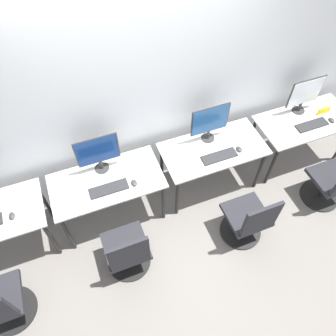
{
  "coord_description": "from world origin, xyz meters",
  "views": [
    {
      "loc": [
        -0.73,
        -1.77,
        3.55
      ],
      "look_at": [
        0.0,
        0.12,
        0.86
      ],
      "focal_mm": 35.0,
      "sensor_mm": 36.0,
      "label": 1
    }
  ],
  "objects_px": {
    "keyboard_left": "(109,189)",
    "monitor_far_right": "(305,94)",
    "office_chair_far_left": "(0,307)",
    "keyboard_right": "(219,156)",
    "keyboard_far_right": "(312,125)",
    "mouse_far_right": "(332,120)",
    "monitor_left": "(98,152)",
    "office_chair_left": "(128,253)",
    "office_chair_far_right": "(332,184)",
    "mouse_right": "(239,149)",
    "mouse_far_left": "(12,216)",
    "mouse_left": "(134,183)",
    "office_chair_right": "(248,221)",
    "monitor_right": "(210,122)"
  },
  "relations": [
    {
      "from": "keyboard_left",
      "to": "monitor_far_right",
      "type": "distance_m",
      "value": 2.55
    },
    {
      "from": "office_chair_far_left",
      "to": "keyboard_right",
      "type": "bearing_deg",
      "value": 13.99
    },
    {
      "from": "keyboard_far_right",
      "to": "monitor_far_right",
      "type": "bearing_deg",
      "value": 90.0
    },
    {
      "from": "office_chair_far_left",
      "to": "monitor_far_right",
      "type": "height_order",
      "value": "monitor_far_right"
    },
    {
      "from": "monitor_far_right",
      "to": "mouse_far_right",
      "type": "height_order",
      "value": "monitor_far_right"
    },
    {
      "from": "monitor_left",
      "to": "office_chair_left",
      "type": "distance_m",
      "value": 1.07
    },
    {
      "from": "keyboard_left",
      "to": "office_chair_far_right",
      "type": "bearing_deg",
      "value": -14.12
    },
    {
      "from": "mouse_right",
      "to": "office_chair_far_right",
      "type": "xyz_separation_m",
      "value": [
        0.99,
        -0.61,
        -0.38
      ]
    },
    {
      "from": "office_chair_left",
      "to": "mouse_right",
      "type": "distance_m",
      "value": 1.67
    },
    {
      "from": "mouse_far_left",
      "to": "mouse_far_right",
      "type": "distance_m",
      "value": 3.75
    },
    {
      "from": "keyboard_right",
      "to": "office_chair_far_right",
      "type": "distance_m",
      "value": 1.43
    },
    {
      "from": "mouse_left",
      "to": "office_chair_right",
      "type": "distance_m",
      "value": 1.31
    },
    {
      "from": "mouse_far_left",
      "to": "mouse_left",
      "type": "xyz_separation_m",
      "value": [
        1.23,
        -0.06,
        0.0
      ]
    },
    {
      "from": "keyboard_left",
      "to": "mouse_far_right",
      "type": "distance_m",
      "value": 2.79
    },
    {
      "from": "mouse_left",
      "to": "mouse_right",
      "type": "relative_size",
      "value": 1.0
    },
    {
      "from": "mouse_far_left",
      "to": "mouse_far_right",
      "type": "relative_size",
      "value": 1.0
    },
    {
      "from": "office_chair_far_left",
      "to": "office_chair_left",
      "type": "xyz_separation_m",
      "value": [
        1.26,
        0.08,
        0.0
      ]
    },
    {
      "from": "office_chair_far_left",
      "to": "office_chair_left",
      "type": "distance_m",
      "value": 1.26
    },
    {
      "from": "office_chair_left",
      "to": "keyboard_far_right",
      "type": "relative_size",
      "value": 2.13
    },
    {
      "from": "keyboard_left",
      "to": "mouse_left",
      "type": "bearing_deg",
      "value": -5.71
    },
    {
      "from": "mouse_far_right",
      "to": "office_chair_far_right",
      "type": "distance_m",
      "value": 0.78
    },
    {
      "from": "office_chair_left",
      "to": "office_chair_far_right",
      "type": "relative_size",
      "value": 1.0
    },
    {
      "from": "keyboard_far_right",
      "to": "monitor_left",
      "type": "bearing_deg",
      "value": 173.62
    },
    {
      "from": "mouse_far_left",
      "to": "monitor_left",
      "type": "distance_m",
      "value": 1.03
    },
    {
      "from": "keyboard_right",
      "to": "monitor_far_right",
      "type": "xyz_separation_m",
      "value": [
        1.26,
        0.31,
        0.26
      ]
    },
    {
      "from": "mouse_far_left",
      "to": "office_chair_far_left",
      "type": "relative_size",
      "value": 0.1
    },
    {
      "from": "keyboard_right",
      "to": "mouse_far_right",
      "type": "distance_m",
      "value": 1.53
    },
    {
      "from": "keyboard_far_right",
      "to": "office_chair_far_right",
      "type": "distance_m",
      "value": 0.74
    },
    {
      "from": "keyboard_left",
      "to": "office_chair_far_right",
      "type": "relative_size",
      "value": 0.47
    },
    {
      "from": "office_chair_far_left",
      "to": "mouse_left",
      "type": "xyz_separation_m",
      "value": [
        1.53,
        0.63,
        0.38
      ]
    },
    {
      "from": "monitor_left",
      "to": "office_chair_left",
      "type": "xyz_separation_m",
      "value": [
        -0.01,
        -0.87,
        -0.63
      ]
    },
    {
      "from": "keyboard_right",
      "to": "office_chair_far_right",
      "type": "height_order",
      "value": "office_chair_far_right"
    },
    {
      "from": "office_chair_right",
      "to": "keyboard_far_right",
      "type": "bearing_deg",
      "value": 30.77
    },
    {
      "from": "office_chair_left",
      "to": "office_chair_far_left",
      "type": "bearing_deg",
      "value": -176.5
    },
    {
      "from": "mouse_left",
      "to": "mouse_right",
      "type": "height_order",
      "value": "same"
    },
    {
      "from": "mouse_left",
      "to": "office_chair_left",
      "type": "bearing_deg",
      "value": -116.62
    },
    {
      "from": "office_chair_right",
      "to": "keyboard_far_right",
      "type": "xyz_separation_m",
      "value": [
        1.19,
        0.71,
        0.38
      ]
    },
    {
      "from": "mouse_left",
      "to": "mouse_right",
      "type": "distance_m",
      "value": 1.25
    },
    {
      "from": "mouse_left",
      "to": "monitor_right",
      "type": "height_order",
      "value": "monitor_right"
    },
    {
      "from": "office_chair_right",
      "to": "keyboard_far_right",
      "type": "height_order",
      "value": "office_chair_right"
    },
    {
      "from": "monitor_right",
      "to": "keyboard_right",
      "type": "bearing_deg",
      "value": -90.0
    },
    {
      "from": "keyboard_right",
      "to": "monitor_far_right",
      "type": "relative_size",
      "value": 0.85
    },
    {
      "from": "monitor_left",
      "to": "keyboard_left",
      "type": "xyz_separation_m",
      "value": [
        0.0,
        -0.29,
        -0.26
      ]
    },
    {
      "from": "keyboard_left",
      "to": "mouse_right",
      "type": "distance_m",
      "value": 1.51
    },
    {
      "from": "office_chair_left",
      "to": "monitor_right",
      "type": "height_order",
      "value": "monitor_right"
    },
    {
      "from": "monitor_right",
      "to": "office_chair_right",
      "type": "bearing_deg",
      "value": -86.25
    },
    {
      "from": "mouse_left",
      "to": "monitor_right",
      "type": "bearing_deg",
      "value": 17.01
    },
    {
      "from": "mouse_far_left",
      "to": "office_chair_right",
      "type": "distance_m",
      "value": 2.43
    },
    {
      "from": "office_chair_far_left",
      "to": "monitor_left",
      "type": "relative_size",
      "value": 1.82
    },
    {
      "from": "monitor_right",
      "to": "mouse_far_right",
      "type": "bearing_deg",
      "value": -10.71
    }
  ]
}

